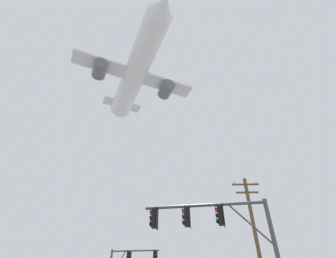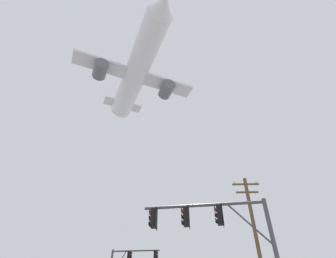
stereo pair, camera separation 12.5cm
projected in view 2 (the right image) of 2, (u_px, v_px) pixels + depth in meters
The scene contains 3 objects.
signal_pole_near at pixel (218, 230), 11.68m from camera, with size 5.93×0.96×6.00m.
utility_pole at pixel (257, 243), 18.20m from camera, with size 2.20×0.28×10.79m.
airplane at pixel (137, 71), 44.88m from camera, with size 20.82×26.96×7.69m.
Camera 2 is at (0.35, -4.87, 1.38)m, focal length 26.99 mm.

